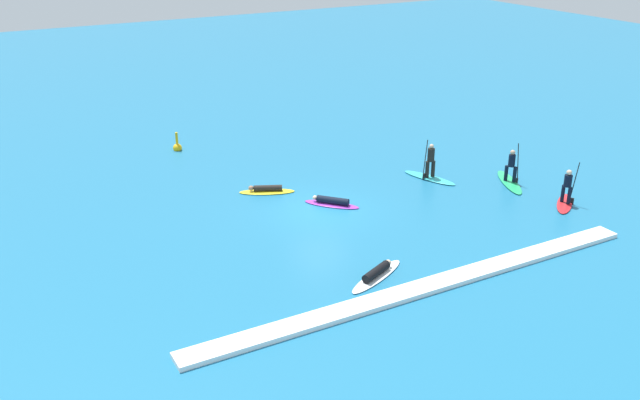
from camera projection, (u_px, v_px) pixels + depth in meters
name	position (u px, v px, depth m)	size (l,w,h in m)	color
ground_plane	(320.00, 210.00, 31.53)	(120.00, 120.00, 0.00)	#1E6B93
surfer_on_green_board	(510.00, 176.00, 34.50)	(2.12, 3.27, 2.12)	#23B266
surfer_on_teal_board	(430.00, 170.00, 35.02)	(1.67, 3.08, 2.07)	#33C6CC
surfer_on_yellow_board	(266.00, 190.00, 33.46)	(2.73, 1.82, 0.37)	yellow
surfer_on_white_board	(377.00, 274.00, 25.75)	(3.13, 1.91, 0.42)	white
surfer_on_purple_board	(332.00, 202.00, 32.02)	(2.28, 2.42, 0.40)	purple
surfer_on_red_board	(566.00, 195.00, 31.95)	(2.38, 2.10, 2.08)	red
marker_buoy	(177.00, 147.00, 39.29)	(0.50, 0.50, 1.16)	yellow
wave_crest	(428.00, 286.00, 25.01)	(18.85, 0.90, 0.18)	white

